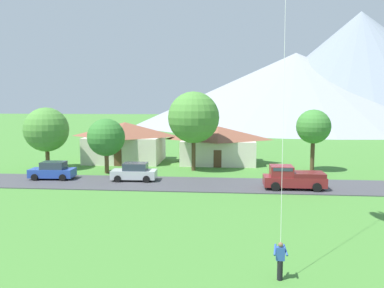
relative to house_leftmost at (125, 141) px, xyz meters
The scene contains 13 objects.
road_strip 17.94m from the house_leftmost, 45.17° to the right, with size 160.00×6.15×0.08m, color #424247.
mountain_central_ridge 137.69m from the house_leftmost, 65.14° to the left, with size 80.45×80.45×31.78m, color #8E939E.
mountain_far_west_ridge 87.84m from the house_leftmost, 67.08° to the left, with size 101.10×101.10×22.47m, color #8E939E.
mountain_west_ridge 98.33m from the house_leftmost, 56.53° to the left, with size 83.07×83.07×34.99m, color gray.
house_leftmost is the anchor object (origin of this frame).
house_left_center 11.61m from the house_leftmost, ahead, with size 9.46×6.61×4.50m.
tree_near_left 11.07m from the house_leftmost, 31.20° to the right, with size 5.57×5.57×8.60m.
tree_center 7.99m from the house_leftmost, 89.36° to the right, with size 3.93×3.93×5.77m.
tree_right_of_center 22.50m from the house_leftmost, 12.35° to the right, with size 3.65×3.65×6.68m.
tree_near_right 9.72m from the house_leftmost, 138.31° to the right, with size 4.86×4.86×6.88m.
parked_car_silver_west_end 12.41m from the house_leftmost, 71.20° to the right, with size 4.25×2.17×1.68m.
parked_car_blue_mid_west 12.46m from the house_leftmost, 109.38° to the right, with size 4.28×2.23×1.68m.
pickup_truck_maroon_west_side 22.98m from the house_leftmost, 36.91° to the right, with size 5.20×2.33×1.99m.
Camera 1 is at (0.23, -7.33, 7.70)m, focal length 36.39 mm.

